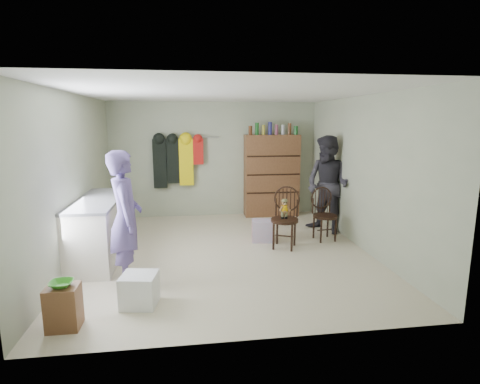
{
  "coord_description": "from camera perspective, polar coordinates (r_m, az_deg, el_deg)",
  "views": [
    {
      "loc": [
        -0.58,
        -5.75,
        2.09
      ],
      "look_at": [
        0.25,
        0.2,
        0.95
      ],
      "focal_mm": 28.0,
      "sensor_mm": 36.0,
      "label": 1
    }
  ],
  "objects": [
    {
      "name": "chair_front",
      "position": [
        6.29,
        6.9,
        -3.35
      ],
      "size": [
        0.6,
        0.6,
        1.02
      ],
      "rotation": [
        0.0,
        0.0,
        -0.43
      ],
      "color": "black",
      "rests_on": "ground"
    },
    {
      "name": "bowl",
      "position": [
        4.27,
        -25.58,
        -12.52
      ],
      "size": [
        0.23,
        0.23,
        0.06
      ],
      "primitive_type": "imported",
      "color": "green",
      "rests_on": "stool"
    },
    {
      "name": "stool",
      "position": [
        4.37,
        -25.3,
        -15.6
      ],
      "size": [
        0.32,
        0.27,
        0.45
      ],
      "primitive_type": "cube",
      "color": "brown",
      "rests_on": "ground"
    },
    {
      "name": "plastic_tub",
      "position": [
        4.59,
        -15.06,
        -14.19
      ],
      "size": [
        0.44,
        0.43,
        0.37
      ],
      "primitive_type": "cube",
      "rotation": [
        0.0,
        0.0,
        -0.16
      ],
      "color": "white",
      "rests_on": "ground"
    },
    {
      "name": "room_walls",
      "position": [
        6.33,
        -2.67,
        6.09
      ],
      "size": [
        5.0,
        5.0,
        5.0
      ],
      "color": "#AFB497",
      "rests_on": "ground"
    },
    {
      "name": "chair_far",
      "position": [
        6.83,
        12.65,
        -2.96
      ],
      "size": [
        0.46,
        0.46,
        0.94
      ],
      "rotation": [
        0.0,
        0.0,
        0.12
      ],
      "color": "black",
      "rests_on": "ground"
    },
    {
      "name": "person_right",
      "position": [
        7.19,
        13.2,
        1.07
      ],
      "size": [
        1.06,
        1.12,
        1.83
      ],
      "primitive_type": "imported",
      "rotation": [
        0.0,
        0.0,
        -1.01
      ],
      "color": "#2D2B33",
      "rests_on": "ground"
    },
    {
      "name": "counter",
      "position": [
        6.13,
        -20.64,
        -5.27
      ],
      "size": [
        0.64,
        1.86,
        0.94
      ],
      "color": "silver",
      "rests_on": "ground"
    },
    {
      "name": "person_left",
      "position": [
        5.0,
        -17.04,
        -3.85
      ],
      "size": [
        0.53,
        0.7,
        1.74
      ],
      "primitive_type": "imported",
      "rotation": [
        0.0,
        0.0,
        1.77
      ],
      "color": "#635196",
      "rests_on": "ground"
    },
    {
      "name": "striped_bag",
      "position": [
        6.64,
        3.4,
        -5.9
      ],
      "size": [
        0.4,
        0.33,
        0.38
      ],
      "primitive_type": "cube",
      "rotation": [
        0.0,
        0.0,
        -0.14
      ],
      "color": "#E57281",
      "rests_on": "ground"
    },
    {
      "name": "coat_rack",
      "position": [
        8.18,
        -9.66,
        4.7
      ],
      "size": [
        1.42,
        0.12,
        1.09
      ],
      "color": "#99999E",
      "rests_on": "ground"
    },
    {
      "name": "ground_plane",
      "position": [
        6.15,
        -2.08,
        -9.14
      ],
      "size": [
        5.0,
        5.0,
        0.0
      ],
      "primitive_type": "plane",
      "color": "beige",
      "rests_on": "ground"
    },
    {
      "name": "dresser",
      "position": [
        8.34,
        4.83,
        2.59
      ],
      "size": [
        1.2,
        0.39,
        2.08
      ],
      "color": "brown",
      "rests_on": "ground"
    }
  ]
}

